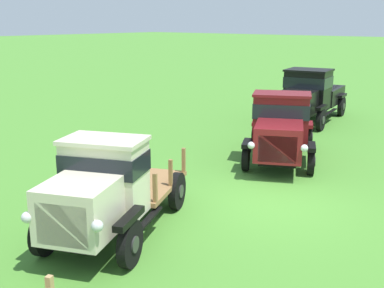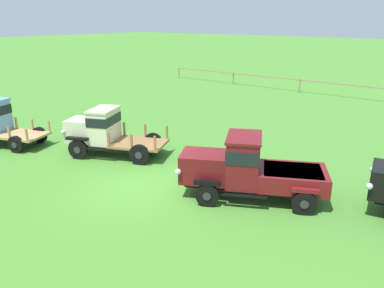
% 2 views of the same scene
% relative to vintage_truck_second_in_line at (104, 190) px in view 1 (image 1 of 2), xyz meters
% --- Properties ---
extents(ground_plane, '(240.00, 240.00, 0.00)m').
position_rel_vintage_truck_second_in_line_xyz_m(ground_plane, '(3.93, -1.43, -1.09)').
color(ground_plane, '#47842D').
extents(vintage_truck_second_in_line, '(4.74, 3.35, 2.10)m').
position_rel_vintage_truck_second_in_line_xyz_m(vintage_truck_second_in_line, '(0.00, 0.00, 0.00)').
color(vintage_truck_second_in_line, black).
rests_on(vintage_truck_second_in_line, ground).
extents(vintage_truck_midrow_center, '(5.09, 3.69, 2.17)m').
position_rel_vintage_truck_second_in_line_xyz_m(vintage_truck_midrow_center, '(7.24, 0.22, -0.04)').
color(vintage_truck_midrow_center, black).
rests_on(vintage_truck_midrow_center, ground).
extents(vintage_truck_far_side, '(5.76, 2.89, 2.28)m').
position_rel_vintage_truck_second_in_line_xyz_m(vintage_truck_far_side, '(13.33, 2.29, 0.08)').
color(vintage_truck_far_side, black).
rests_on(vintage_truck_far_side, ground).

